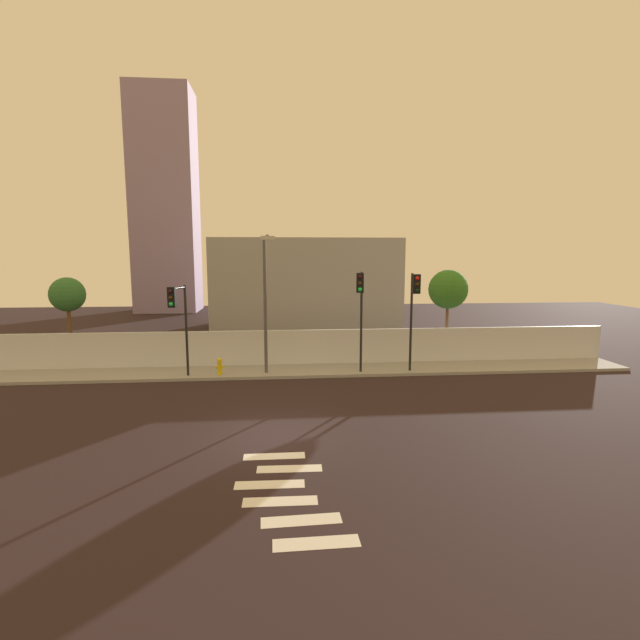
# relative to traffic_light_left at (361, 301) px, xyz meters

# --- Properties ---
(ground_plane) EXTENTS (80.00, 80.00, 0.00)m
(ground_plane) POSITION_rel_traffic_light_left_xyz_m (-4.04, -6.89, -3.72)
(ground_plane) COLOR black
(sidewalk) EXTENTS (36.00, 2.40, 0.15)m
(sidewalk) POSITION_rel_traffic_light_left_xyz_m (-4.04, 1.31, -3.64)
(sidewalk) COLOR gray
(sidewalk) RESTS_ON ground
(perimeter_wall) EXTENTS (36.00, 0.18, 1.80)m
(perimeter_wall) POSITION_rel_traffic_light_left_xyz_m (-4.04, 2.60, -2.67)
(perimeter_wall) COLOR silver
(perimeter_wall) RESTS_ON sidewalk
(crosswalk_marking) EXTENTS (2.81, 4.71, 0.01)m
(crosswalk_marking) POSITION_rel_traffic_light_left_xyz_m (-3.69, -10.57, -3.71)
(crosswalk_marking) COLOR silver
(crosswalk_marking) RESTS_ON ground
(traffic_light_left) EXTENTS (0.54, 1.49, 4.90)m
(traffic_light_left) POSITION_rel_traffic_light_left_xyz_m (0.00, 0.00, 0.00)
(traffic_light_left) COLOR black
(traffic_light_left) RESTS_ON sidewalk
(traffic_light_center) EXTENTS (0.54, 1.66, 4.32)m
(traffic_light_center) POSITION_rel_traffic_light_left_xyz_m (-8.36, -0.13, -0.39)
(traffic_light_center) COLOR black
(traffic_light_center) RESTS_ON sidewalk
(traffic_light_right) EXTENTS (0.36, 1.41, 4.83)m
(traffic_light_right) POSITION_rel_traffic_light_left_xyz_m (2.57, 0.04, -0.05)
(traffic_light_right) COLOR black
(traffic_light_right) RESTS_ON sidewalk
(street_lamp_curbside) EXTENTS (0.62, 2.23, 6.58)m
(street_lamp_curbside) POSITION_rel_traffic_light_left_xyz_m (-4.45, 0.54, 0.37)
(street_lamp_curbside) COLOR #4C4C51
(street_lamp_curbside) RESTS_ON sidewalk
(fire_hydrant) EXTENTS (0.44, 0.26, 0.81)m
(fire_hydrant) POSITION_rel_traffic_light_left_xyz_m (-6.70, 0.66, -3.13)
(fire_hydrant) COLOR gold
(fire_hydrant) RESTS_ON sidewalk
(roadside_tree_leftmost) EXTENTS (1.80, 1.80, 4.69)m
(roadside_tree_leftmost) POSITION_rel_traffic_light_left_xyz_m (-14.92, 4.03, 0.03)
(roadside_tree_leftmost) COLOR brown
(roadside_tree_leftmost) RESTS_ON ground
(roadside_tree_midleft) EXTENTS (2.20, 2.20, 5.03)m
(roadside_tree_midleft) POSITION_rel_traffic_light_left_xyz_m (5.71, 4.03, 0.19)
(roadside_tree_midleft) COLOR brown
(roadside_tree_midleft) RESTS_ON ground
(low_building_distant) EXTENTS (14.92, 6.00, 7.15)m
(low_building_distant) POSITION_rel_traffic_light_left_xyz_m (-1.62, 16.60, -0.14)
(low_building_distant) COLOR #9A9A9A
(low_building_distant) RESTS_ON ground
(tower_on_skyline) EXTENTS (6.18, 5.00, 22.32)m
(tower_on_skyline) POSITION_rel_traffic_light_left_xyz_m (-15.29, 28.60, 7.44)
(tower_on_skyline) COLOR gray
(tower_on_skyline) RESTS_ON ground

